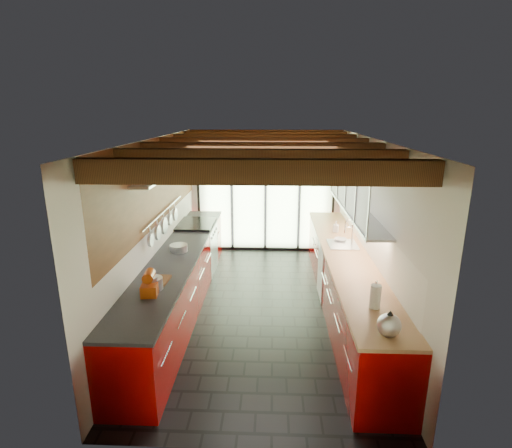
% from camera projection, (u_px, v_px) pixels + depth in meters
% --- Properties ---
extents(ground, '(5.50, 5.50, 0.00)m').
position_uv_depth(ground, '(262.00, 307.00, 6.28)').
color(ground, black).
rests_on(ground, ground).
extents(room_shell, '(5.50, 5.50, 5.50)m').
position_uv_depth(room_shell, '(262.00, 205.00, 5.83)').
color(room_shell, silver).
rests_on(room_shell, ground).
extents(ceiling_beams, '(3.14, 5.06, 4.90)m').
position_uv_depth(ceiling_beams, '(263.00, 147.00, 5.97)').
color(ceiling_beams, '#593316').
rests_on(ceiling_beams, ground).
extents(glass_door, '(2.95, 0.10, 2.90)m').
position_uv_depth(glass_door, '(266.00, 176.00, 8.41)').
color(glass_door, '#C6EAAD').
rests_on(glass_door, ground).
extents(left_counter, '(0.68, 5.00, 0.92)m').
position_uv_depth(left_counter, '(180.00, 279.00, 6.21)').
color(left_counter, '#920301').
rests_on(left_counter, ground).
extents(range_stove, '(0.66, 0.90, 0.97)m').
position_uv_depth(range_stove, '(197.00, 247.00, 7.60)').
color(range_stove, silver).
rests_on(range_stove, ground).
extents(right_counter, '(0.68, 5.00, 0.92)m').
position_uv_depth(right_counter, '(345.00, 282.00, 6.11)').
color(right_counter, '#920301').
rests_on(right_counter, ground).
extents(sink_assembly, '(0.45, 0.52, 0.43)m').
position_uv_depth(sink_assembly, '(343.00, 242.00, 6.35)').
color(sink_assembly, silver).
rests_on(sink_assembly, right_counter).
extents(upper_cabinets_right, '(0.34, 3.00, 3.00)m').
position_uv_depth(upper_cabinets_right, '(358.00, 189.00, 6.00)').
color(upper_cabinets_right, silver).
rests_on(upper_cabinets_right, ground).
extents(left_wall_fixtures, '(0.28, 2.60, 0.96)m').
position_uv_depth(left_wall_fixtures, '(165.00, 189.00, 6.01)').
color(left_wall_fixtures, silver).
rests_on(left_wall_fixtures, ground).
extents(stand_mixer, '(0.22, 0.34, 0.29)m').
position_uv_depth(stand_mixer, '(150.00, 284.00, 4.67)').
color(stand_mixer, '#AD3E0D').
rests_on(stand_mixer, left_counter).
extents(pot_large, '(0.28, 0.28, 0.15)m').
position_uv_depth(pot_large, '(153.00, 284.00, 4.77)').
color(pot_large, silver).
rests_on(pot_large, left_counter).
extents(pot_small, '(0.34, 0.34, 0.10)m').
position_uv_depth(pot_small, '(179.00, 248.00, 6.07)').
color(pot_small, silver).
rests_on(pot_small, left_counter).
extents(cutting_board, '(0.26, 0.35, 0.03)m').
position_uv_depth(cutting_board, '(158.00, 281.00, 4.99)').
color(cutting_board, brown).
rests_on(cutting_board, left_counter).
extents(kettle, '(0.23, 0.28, 0.27)m').
position_uv_depth(kettle, '(389.00, 324.00, 3.79)').
color(kettle, silver).
rests_on(kettle, right_counter).
extents(paper_towel, '(0.13, 0.13, 0.32)m').
position_uv_depth(paper_towel, '(375.00, 297.00, 4.30)').
color(paper_towel, white).
rests_on(paper_towel, right_counter).
extents(soap_bottle, '(0.12, 0.12, 0.20)m').
position_uv_depth(soap_bottle, '(336.00, 227.00, 7.01)').
color(soap_bottle, silver).
rests_on(soap_bottle, right_counter).
extents(bowl, '(0.25, 0.25, 0.05)m').
position_uv_depth(bowl, '(340.00, 240.00, 6.54)').
color(bowl, silver).
rests_on(bowl, right_counter).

